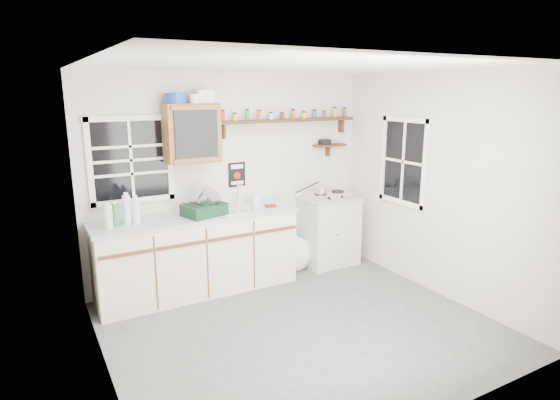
{
  "coord_description": "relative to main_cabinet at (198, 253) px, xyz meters",
  "views": [
    {
      "loc": [
        -2.25,
        -3.59,
        2.3
      ],
      "look_at": [
        0.07,
        0.55,
        1.17
      ],
      "focal_mm": 30.0,
      "sensor_mm": 36.0,
      "label": 1
    }
  ],
  "objects": [
    {
      "name": "window_right",
      "position": [
        2.37,
        -0.75,
        0.99
      ],
      "size": [
        0.03,
        0.78,
        1.08
      ],
      "color": "black",
      "rests_on": "wall_back"
    },
    {
      "name": "main_cabinet",
      "position": [
        0.0,
        0.0,
        0.0
      ],
      "size": [
        2.31,
        0.63,
        0.92
      ],
      "color": "beige",
      "rests_on": "floor"
    },
    {
      "name": "saucepan",
      "position": [
        1.68,
        0.01,
        0.57
      ],
      "size": [
        0.37,
        0.23,
        0.16
      ],
      "rotation": [
        0.0,
        0.0,
        -0.43
      ],
      "color": "silver",
      "rests_on": "hotplate"
    },
    {
      "name": "trash_bag",
      "position": [
        1.32,
        0.04,
        -0.25
      ],
      "size": [
        0.43,
        0.39,
        0.5
      ],
      "color": "white",
      "rests_on": "floor"
    },
    {
      "name": "upper_cabinet",
      "position": [
        0.03,
        0.14,
        1.36
      ],
      "size": [
        0.6,
        0.32,
        0.65
      ],
      "color": "#5D3017",
      "rests_on": "wall_back"
    },
    {
      "name": "rag",
      "position": [
        0.91,
        -0.07,
        0.47
      ],
      "size": [
        0.14,
        0.13,
        0.02
      ],
      "primitive_type": "cube",
      "rotation": [
        0.0,
        0.0,
        -0.19
      ],
      "color": "maroon",
      "rests_on": "main_cabinet"
    },
    {
      "name": "right_cabinet",
      "position": [
        1.83,
        0.03,
        -0.01
      ],
      "size": [
        0.73,
        0.57,
        0.91
      ],
      "color": "#B7B6B0",
      "rests_on": "floor"
    },
    {
      "name": "warning_sign",
      "position": [
        0.63,
        0.29,
        0.82
      ],
      "size": [
        0.22,
        0.02,
        0.3
      ],
      "color": "black",
      "rests_on": "wall_back"
    },
    {
      "name": "room",
      "position": [
        0.58,
        -1.3,
        0.79
      ],
      "size": [
        3.64,
        3.24,
        2.54
      ],
      "color": "#4A4A4C",
      "rests_on": "ground"
    },
    {
      "name": "upper_cabinet_clutter",
      "position": [
        0.0,
        0.14,
        1.75
      ],
      "size": [
        0.54,
        0.24,
        0.14
      ],
      "color": "#173899",
      "rests_on": "upper_cabinet"
    },
    {
      "name": "dish_rack",
      "position": [
        0.09,
        -0.05,
        0.56
      ],
      "size": [
        0.51,
        0.43,
        0.33
      ],
      "rotation": [
        0.0,
        0.0,
        0.26
      ],
      "color": "black",
      "rests_on": "main_cabinet"
    },
    {
      "name": "water_bottles",
      "position": [
        -0.81,
        -0.02,
        0.6
      ],
      "size": [
        0.37,
        0.15,
        0.34
      ],
      "color": "silver",
      "rests_on": "main_cabinet"
    },
    {
      "name": "spice_shelf",
      "position": [
        1.31,
        0.21,
        1.47
      ],
      "size": [
        1.91,
        0.18,
        0.34
      ],
      "color": "black",
      "rests_on": "wall_back"
    },
    {
      "name": "secondary_shelf",
      "position": [
        1.94,
        0.22,
        1.12
      ],
      "size": [
        0.45,
        0.16,
        0.24
      ],
      "color": "black",
      "rests_on": "wall_back"
    },
    {
      "name": "window_back",
      "position": [
        -0.62,
        0.29,
        1.09
      ],
      "size": [
        0.93,
        0.03,
        0.98
      ],
      "color": "black",
      "rests_on": "wall_back"
    },
    {
      "name": "hotplate",
      "position": [
        1.82,
        0.01,
        0.49
      ],
      "size": [
        0.57,
        0.33,
        0.08
      ],
      "rotation": [
        0.0,
        0.0,
        -0.08
      ],
      "color": "silver",
      "rests_on": "right_cabinet"
    },
    {
      "name": "soap_bottle",
      "position": [
        0.78,
        0.08,
        0.54
      ],
      "size": [
        0.09,
        0.09,
        0.17
      ],
      "primitive_type": "imported",
      "rotation": [
        0.0,
        0.0,
        0.21
      ],
      "color": "silver",
      "rests_on": "main_cabinet"
    },
    {
      "name": "sink",
      "position": [
        0.54,
        0.01,
        0.47
      ],
      "size": [
        0.52,
        0.44,
        0.29
      ],
      "color": "silver",
      "rests_on": "main_cabinet"
    }
  ]
}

